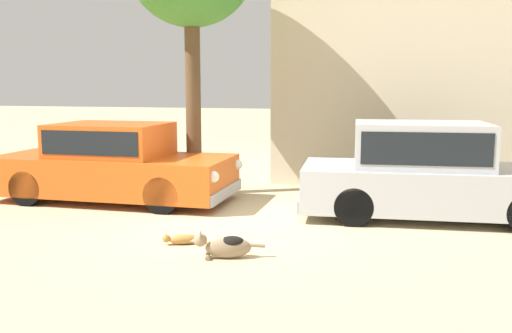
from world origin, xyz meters
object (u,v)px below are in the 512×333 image
at_px(stray_dog_spotted, 225,246).
at_px(parked_sedan_second, 427,171).
at_px(stray_cat, 182,239).
at_px(parked_sedan_nearest, 113,163).

bearing_deg(stray_dog_spotted, parked_sedan_second, -149.23).
xyz_separation_m(parked_sedan_second, stray_cat, (-3.33, -2.41, -0.71)).
relative_size(stray_dog_spotted, stray_cat, 1.41).
xyz_separation_m(parked_sedan_nearest, stray_dog_spotted, (3.07, -2.91, -0.55)).
distance_m(parked_sedan_nearest, parked_sedan_second, 5.64).
relative_size(parked_sedan_nearest, stray_cat, 6.91).
bearing_deg(stray_cat, stray_dog_spotted, 125.71).
bearing_deg(parked_sedan_second, parked_sedan_nearest, 175.61).
bearing_deg(stray_cat, parked_sedan_second, -167.59).
relative_size(parked_sedan_second, stray_cat, 6.72).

